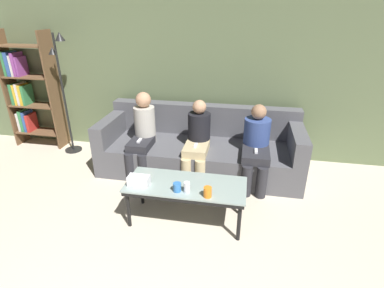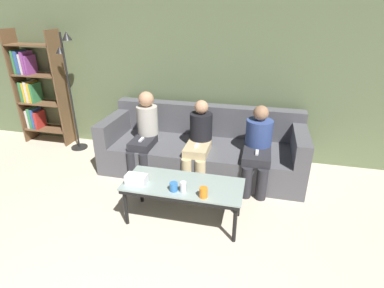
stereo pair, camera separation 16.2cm
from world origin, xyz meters
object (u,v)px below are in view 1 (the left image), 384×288
seated_person_mid_right (256,144)px  couch (200,149)px  cup_near_right (177,187)px  bookshelf (27,91)px  cup_near_left (208,192)px  coffee_table (186,187)px  tissue_box (139,180)px  cup_far_center (187,187)px  seated_person_mid_left (198,139)px  seated_person_left_end (143,133)px  standing_lamp (63,82)px

seated_person_mid_right → couch: bearing=162.6°
couch → cup_near_right: 1.36m
cup_near_right → bookshelf: (-2.86, 1.67, 0.40)m
cup_near_left → bookshelf: (-3.17, 1.71, 0.40)m
coffee_table → cup_near_left: (0.25, -0.19, 0.10)m
cup_near_left → tissue_box: bearing=173.4°
couch → bookshelf: size_ratio=1.49×
couch → cup_far_center: bearing=-86.5°
couch → seated_person_mid_left: size_ratio=2.62×
couch → coffee_table: size_ratio=2.20×
cup_far_center → seated_person_left_end: seated_person_left_end is taller
cup_near_left → seated_person_mid_left: (-0.29, 1.15, 0.04)m
couch → coffee_table: (0.04, -1.20, 0.11)m
cup_far_center → bookshelf: size_ratio=0.06×
seated_person_left_end → seated_person_mid_left: (0.76, -0.01, -0.03)m
seated_person_mid_left → cup_near_left: bearing=-75.6°
standing_lamp → seated_person_mid_right: bearing=-8.5°
coffee_table → cup_far_center: size_ratio=11.14×
bookshelf → standing_lamp: bearing=-10.5°
seated_person_mid_right → cup_near_left: bearing=-112.0°
cup_near_right → couch: bearing=89.3°
cup_near_left → seated_person_mid_left: bearing=104.4°
couch → cup_near_left: size_ratio=26.16×
cup_near_right → tissue_box: size_ratio=0.41×
couch → cup_far_center: size_ratio=24.46×
cup_near_left → cup_near_right: size_ratio=1.16×
coffee_table → bookshelf: bearing=152.3°
couch → coffee_table: couch is taller
cup_near_right → cup_far_center: bearing=0.7°
coffee_table → seated_person_mid_left: bearing=92.5°
cup_near_left → seated_person_mid_right: size_ratio=0.10×
bookshelf → seated_person_mid_left: 2.95m
seated_person_mid_left → bookshelf: bearing=168.8°
couch → tissue_box: size_ratio=12.43×
couch → coffee_table: 1.20m
cup_near_right → seated_person_mid_right: 1.35m
bookshelf → seated_person_mid_right: 3.69m
cup_near_right → standing_lamp: size_ratio=0.05×
cup_far_center → bookshelf: 3.42m
seated_person_left_end → bookshelf: bearing=165.2°
coffee_table → cup_near_left: size_ratio=11.91×
seated_person_left_end → seated_person_mid_right: size_ratio=1.08×
cup_near_left → cup_near_right: cup_near_left is taller
cup_near_left → couch: bearing=102.0°
seated_person_left_end → seated_person_mid_right: bearing=-0.4°
cup_far_center → cup_near_left: bearing=-11.2°
cup_near_right → coffee_table: bearing=68.5°
cup_near_left → seated_person_mid_right: 1.24m
cup_far_center → coffee_table: bearing=105.6°
standing_lamp → cup_far_center: bearing=-35.0°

